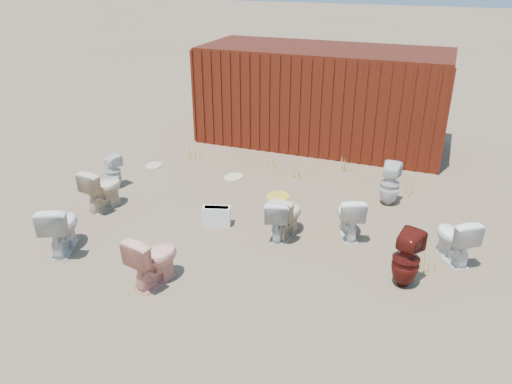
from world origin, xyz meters
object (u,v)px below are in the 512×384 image
(shipping_container, at_px, (322,97))
(toilet_back_e, at_px, (390,184))
(toilet_back_beige_left, at_px, (103,188))
(toilet_front_e, at_px, (454,238))
(toilet_back_a, at_px, (113,171))
(toilet_front_pink, at_px, (154,258))
(toilet_back_beige_right, at_px, (287,214))
(loose_tank, at_px, (217,216))
(toilet_back_yellowlid, at_px, (277,217))
(toilet_front_maroon, at_px, (406,259))
(toilet_front_a, at_px, (61,227))
(toilet_front_c, at_px, (349,216))

(shipping_container, height_order, toilet_back_e, shipping_container)
(toilet_back_beige_left, bearing_deg, toilet_front_e, -168.13)
(toilet_back_a, bearing_deg, toilet_front_pink, 150.52)
(toilet_back_beige_left, relative_size, toilet_back_beige_right, 1.07)
(toilet_back_e, relative_size, loose_tank, 1.69)
(toilet_back_beige_right, distance_m, toilet_back_yellowlid, 0.18)
(toilet_front_pink, height_order, toilet_back_beige_right, toilet_front_pink)
(toilet_back_a, bearing_deg, toilet_back_yellowlid, -174.66)
(toilet_back_a, xyz_separation_m, toilet_back_beige_right, (3.96, -0.58, 0.03))
(toilet_front_maroon, xyz_separation_m, toilet_back_e, (-0.58, 2.64, -0.02))
(toilet_front_a, distance_m, toilet_back_beige_left, 1.55)
(toilet_front_c, bearing_deg, toilet_front_e, 151.51)
(toilet_front_pink, xyz_separation_m, loose_tank, (0.09, 1.93, -0.24))
(toilet_back_a, bearing_deg, toilet_back_beige_right, -172.59)
(toilet_front_e, bearing_deg, toilet_back_yellowlid, -27.67)
(toilet_back_e, height_order, loose_tank, toilet_back_e)
(toilet_back_yellowlid, relative_size, toilet_back_e, 0.88)
(toilet_front_a, xyz_separation_m, toilet_front_pink, (1.88, -0.24, -0.02))
(toilet_back_a, distance_m, toilet_back_beige_left, 0.96)
(toilet_front_c, bearing_deg, toilet_back_yellowlid, 0.37)
(shipping_container, bearing_deg, toilet_front_c, -69.72)
(toilet_front_maroon, distance_m, toilet_back_e, 2.70)
(toilet_back_beige_right, relative_size, toilet_back_e, 0.92)
(toilet_back_beige_right, bearing_deg, toilet_back_beige_left, 8.44)
(toilet_front_e, height_order, loose_tank, toilet_front_e)
(toilet_front_maroon, relative_size, toilet_back_beige_left, 1.06)
(shipping_container, distance_m, toilet_front_maroon, 6.39)
(toilet_back_yellowlid, xyz_separation_m, toilet_back_e, (1.60, 1.97, 0.05))
(shipping_container, relative_size, loose_tank, 12.00)
(toilet_front_c, distance_m, toilet_back_a, 4.97)
(toilet_front_a, distance_m, toilet_back_yellowlid, 3.54)
(toilet_back_e, distance_m, loose_tank, 3.39)
(toilet_front_pink, xyz_separation_m, toilet_back_beige_left, (-2.20, 1.75, 0.00))
(shipping_container, distance_m, toilet_front_pink, 7.05)
(toilet_front_a, height_order, toilet_back_yellowlid, toilet_front_a)
(toilet_front_pink, xyz_separation_m, toilet_back_a, (-2.61, 2.63, -0.05))
(toilet_back_a, height_order, toilet_back_e, toilet_back_e)
(toilet_front_e, bearing_deg, toilet_back_a, -37.31)
(shipping_container, bearing_deg, loose_tank, -96.57)
(toilet_front_a, distance_m, toilet_front_maroon, 5.38)
(toilet_back_a, height_order, loose_tank, toilet_back_a)
(toilet_front_pink, distance_m, toilet_back_yellowlid, 2.28)
(toilet_back_a, relative_size, loose_tank, 1.44)
(toilet_front_e, relative_size, toilet_back_beige_right, 1.01)
(toilet_back_a, bearing_deg, toilet_back_e, -151.15)
(toilet_front_c, distance_m, toilet_front_e, 1.70)
(toilet_front_a, relative_size, loose_tank, 1.72)
(toilet_back_e, bearing_deg, toilet_front_pink, 56.93)
(shipping_container, distance_m, toilet_back_beige_left, 6.01)
(shipping_container, xyz_separation_m, toilet_back_yellowlid, (0.56, -5.05, -0.83))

